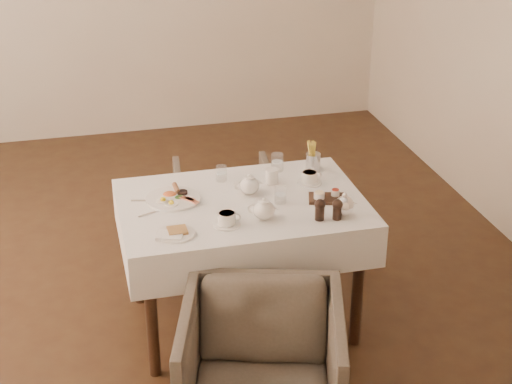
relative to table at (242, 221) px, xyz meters
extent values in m
plane|color=#311B10|center=(-0.30, 0.58, -0.64)|extent=(5.00, 5.00, 0.00)
plane|color=beige|center=(-0.30, -1.92, 0.81)|extent=(4.50, 0.00, 4.50)
cube|color=black|center=(0.00, 0.00, 0.08)|extent=(1.20, 0.80, 0.04)
cube|color=white|center=(0.00, 0.00, 0.00)|extent=(1.28, 0.88, 0.23)
cylinder|color=black|center=(-0.54, 0.34, -0.29)|extent=(0.06, 0.06, 0.70)
cylinder|color=black|center=(0.54, 0.34, -0.29)|extent=(0.06, 0.06, 0.70)
cylinder|color=black|center=(-0.54, -0.34, -0.29)|extent=(0.06, 0.06, 0.70)
cylinder|color=black|center=(0.54, -0.34, -0.29)|extent=(0.06, 0.06, 0.70)
imported|color=#4C4338|center=(-0.11, -0.85, -0.30)|extent=(0.89, 0.90, 0.67)
imported|color=#4C4338|center=(0.07, 0.81, -0.35)|extent=(0.68, 0.69, 0.58)
cylinder|color=white|center=(-0.35, 0.11, 0.12)|extent=(0.29, 0.29, 0.01)
ellipsoid|color=#C95624|center=(-0.36, 0.15, 0.14)|extent=(0.07, 0.07, 0.02)
cylinder|color=brown|center=(-0.32, 0.20, 0.14)|extent=(0.03, 0.10, 0.03)
cylinder|color=black|center=(-0.29, 0.14, 0.14)|extent=(0.05, 0.05, 0.02)
cube|color=maroon|center=(-0.27, 0.06, 0.13)|extent=(0.09, 0.10, 0.01)
ellipsoid|color=#264C19|center=(-0.31, 0.10, 0.13)|extent=(0.06, 0.05, 0.02)
cylinder|color=white|center=(-0.39, -0.27, 0.12)|extent=(0.19, 0.19, 0.01)
cube|color=brown|center=(-0.38, -0.26, 0.13)|extent=(0.10, 0.09, 0.01)
cube|color=white|center=(-0.42, -0.29, 0.13)|extent=(0.15, 0.13, 0.02)
cylinder|color=white|center=(0.21, 0.18, 0.16)|extent=(0.07, 0.07, 0.08)
cylinder|color=white|center=(-0.13, -0.23, 0.12)|extent=(0.14, 0.14, 0.01)
cylinder|color=white|center=(-0.13, -0.23, 0.15)|extent=(0.10, 0.10, 0.06)
cylinder|color=#A88A4B|center=(-0.13, -0.23, 0.18)|extent=(0.08, 0.08, 0.00)
cylinder|color=white|center=(0.41, 0.13, 0.12)|extent=(0.13, 0.13, 0.01)
cylinder|color=white|center=(0.41, 0.13, 0.15)|extent=(0.09, 0.09, 0.06)
cylinder|color=#A88A4B|center=(0.41, 0.13, 0.18)|extent=(0.08, 0.08, 0.00)
cylinder|color=silver|center=(-0.05, 0.28, 0.16)|extent=(0.07, 0.07, 0.09)
cylinder|color=silver|center=(0.19, -0.06, 0.16)|extent=(0.07, 0.07, 0.09)
cylinder|color=silver|center=(0.28, 0.34, 0.17)|extent=(0.08, 0.08, 0.10)
cube|color=black|center=(0.44, -0.09, 0.12)|extent=(0.21, 0.17, 0.02)
cylinder|color=white|center=(0.39, -0.09, 0.15)|extent=(0.06, 0.06, 0.03)
cylinder|color=maroon|center=(0.49, -0.08, 0.15)|extent=(0.05, 0.05, 0.03)
cylinder|color=silver|center=(0.48, 0.29, 0.17)|extent=(0.08, 0.08, 0.10)
cube|color=silver|center=(-0.47, 0.12, 0.12)|extent=(0.19, 0.06, 0.00)
cube|color=silver|center=(-0.46, -0.01, 0.12)|extent=(0.17, 0.08, 0.00)
camera|label=1|loc=(-0.81, -3.57, 1.96)|focal=55.00mm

